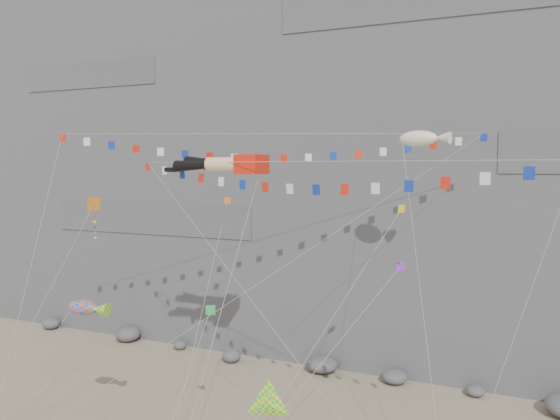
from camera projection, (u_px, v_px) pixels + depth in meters
name	position (u px, v px, depth m)	size (l,w,h in m)	color
cliff	(371.00, 90.00, 56.91)	(80.00, 28.00, 50.00)	slate
talus_boulders	(322.00, 365.00, 45.16)	(60.00, 3.00, 1.20)	slate
legs_kite	(225.00, 165.00, 33.59)	(7.32, 13.81, 21.33)	red
flag_banner_upper	(271.00, 134.00, 36.82)	(26.46, 18.90, 26.24)	red
flag_banner_lower	(303.00, 162.00, 28.96)	(25.23, 6.78, 19.71)	red
harlequin_kite	(94.00, 205.00, 36.54)	(4.75, 8.05, 16.53)	red
fish_windsock	(83.00, 308.00, 32.44)	(7.29, 3.48, 10.55)	#EF5A0C
delta_kite	(268.00, 404.00, 24.31)	(5.04, 6.03, 9.22)	yellow
blimp_windsock	(418.00, 139.00, 34.72)	(5.89, 13.34, 22.72)	#F9EFCD
small_kite_a	(226.00, 208.00, 38.62)	(4.87, 15.86, 21.53)	orange
small_kite_b	(396.00, 272.00, 29.43)	(8.60, 9.66, 16.74)	purple
small_kite_c	(210.00, 312.00, 30.71)	(1.17, 8.37, 11.75)	green
small_kite_d	(397.00, 215.00, 31.29)	(7.49, 12.89, 20.22)	yellow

